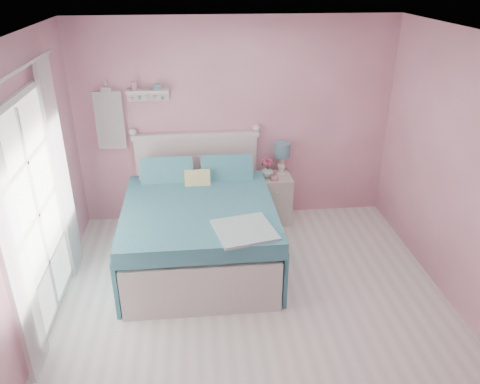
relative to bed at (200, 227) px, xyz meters
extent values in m
plane|color=silver|center=(0.52, -1.21, -0.41)|extent=(4.50, 4.50, 0.00)
plane|color=#BC7785|center=(0.52, 1.04, 0.89)|extent=(4.00, 0.00, 4.00)
plane|color=#BC7785|center=(-1.48, -1.21, 0.89)|extent=(0.00, 4.50, 4.50)
plane|color=white|center=(0.52, -1.21, 2.19)|extent=(4.50, 4.50, 0.00)
cube|color=silver|center=(0.00, -0.03, -0.19)|extent=(1.52, 2.00, 0.43)
cube|color=silver|center=(0.00, -0.03, 0.11)|extent=(1.46, 1.94, 0.16)
cube|color=silver|center=(0.00, 0.98, 0.16)|extent=(1.55, 0.07, 1.14)
cube|color=silver|center=(0.00, 0.98, 0.76)|extent=(1.61, 0.09, 0.06)
cube|color=silver|center=(0.00, -1.02, -0.13)|extent=(1.55, 0.06, 0.56)
cube|color=teal|center=(0.00, -0.18, 0.28)|extent=(1.64, 1.74, 0.18)
cube|color=pink|center=(-0.36, 0.66, 0.39)|extent=(0.68, 0.28, 0.43)
cube|color=pink|center=(0.36, 0.66, 0.39)|extent=(0.68, 0.28, 0.43)
cube|color=#CCBC59|center=(0.00, 0.38, 0.39)|extent=(0.30, 0.22, 0.31)
cube|color=beige|center=(0.99, 0.80, -0.08)|extent=(0.45, 0.42, 0.64)
cube|color=silver|center=(0.99, 0.61, 0.11)|extent=(0.39, 0.02, 0.16)
sphere|color=white|center=(0.99, 0.58, 0.11)|extent=(0.03, 0.03, 0.03)
cylinder|color=white|center=(1.10, 0.90, 0.25)|extent=(0.13, 0.13, 0.02)
cylinder|color=white|center=(1.10, 0.90, 0.36)|extent=(0.07, 0.07, 0.23)
cylinder|color=#5E8C9D|center=(1.10, 0.90, 0.56)|extent=(0.21, 0.21, 0.19)
imported|color=silver|center=(0.89, 0.78, 0.32)|extent=(0.19, 0.19, 0.17)
imported|color=pink|center=(0.97, 0.67, 0.27)|extent=(0.11, 0.11, 0.07)
sphere|color=#CF4678|center=(0.89, 0.78, 0.48)|extent=(0.06, 0.06, 0.06)
sphere|color=#CF4678|center=(0.93, 0.80, 0.44)|extent=(0.06, 0.06, 0.06)
sphere|color=#CF4678|center=(0.85, 0.79, 0.45)|extent=(0.06, 0.06, 0.06)
sphere|color=#CF4678|center=(0.91, 0.75, 0.42)|extent=(0.06, 0.06, 0.06)
sphere|color=#CF4678|center=(0.86, 0.76, 0.43)|extent=(0.06, 0.06, 0.06)
cube|color=silver|center=(-0.55, 0.96, 1.34)|extent=(0.50, 0.14, 0.04)
cube|color=silver|center=(-0.55, 1.02, 1.27)|extent=(0.50, 0.03, 0.12)
cylinder|color=#D18C99|center=(-0.70, 0.96, 1.41)|extent=(0.06, 0.06, 0.10)
cube|color=#5E8C9D|center=(-0.43, 0.96, 1.39)|extent=(0.08, 0.06, 0.07)
cube|color=white|center=(-1.03, 0.97, 0.99)|extent=(0.34, 0.03, 0.72)
cube|color=silver|center=(-1.45, -0.81, 1.72)|extent=(0.04, 1.32, 0.06)
cube|color=silver|center=(-1.45, -0.81, -0.38)|extent=(0.04, 1.32, 0.06)
cube|color=silver|center=(-1.45, -1.44, 0.64)|extent=(0.04, 0.06, 2.10)
cube|color=silver|center=(-1.45, -0.18, 0.64)|extent=(0.04, 0.06, 2.10)
cube|color=white|center=(-1.45, -0.81, 0.67)|extent=(0.02, 1.20, 2.04)
cube|color=white|center=(-1.40, -1.55, 0.77)|extent=(0.04, 0.40, 2.32)
cube|color=white|center=(-1.40, -0.07, 0.77)|extent=(0.04, 0.40, 2.32)
camera|label=1|loc=(0.00, -4.66, 2.70)|focal=35.00mm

